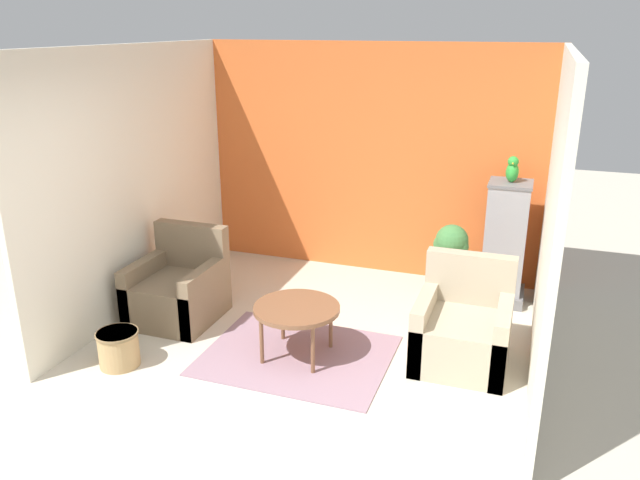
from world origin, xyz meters
TOP-DOWN VIEW (x-y plane):
  - ground_plane at (0.00, 0.00)m, footprint 20.00×20.00m
  - wall_back_accent at (0.00, 3.43)m, footprint 3.99×0.06m
  - wall_left at (-1.96, 1.70)m, footprint 0.06×3.40m
  - wall_right at (1.96, 1.70)m, footprint 0.06×3.40m
  - area_rug at (-0.02, 1.15)m, footprint 1.63×1.29m
  - coffee_table at (-0.02, 1.15)m, footprint 0.76×0.76m
  - armchair_left at (-1.42, 1.49)m, footprint 0.78×0.83m
  - armchair_right at (1.36, 1.56)m, footprint 0.78×0.83m
  - birdcage at (1.59, 2.99)m, footprint 0.49×0.49m
  - parrot at (1.59, 3.00)m, footprint 0.13×0.23m
  - potted_plant at (1.05, 2.89)m, footprint 0.38×0.35m
  - wicker_basket at (-1.42, 0.50)m, footprint 0.36×0.36m

SIDE VIEW (x-z plane):
  - ground_plane at x=0.00m, z-range 0.00..0.00m
  - area_rug at x=-0.02m, z-range 0.00..0.01m
  - wicker_basket at x=-1.42m, z-range 0.01..0.33m
  - armchair_left at x=-1.42m, z-range -0.16..0.74m
  - armchair_right at x=1.36m, z-range -0.16..0.74m
  - coffee_table at x=-0.02m, z-range 0.20..0.69m
  - potted_plant at x=1.05m, z-range 0.10..0.91m
  - birdcage at x=1.59m, z-range -0.02..1.28m
  - wall_back_accent at x=0.00m, z-range 0.00..2.63m
  - wall_left at x=-1.96m, z-range 0.00..2.63m
  - wall_right at x=1.96m, z-range 0.00..2.63m
  - parrot at x=1.59m, z-range 1.28..1.56m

